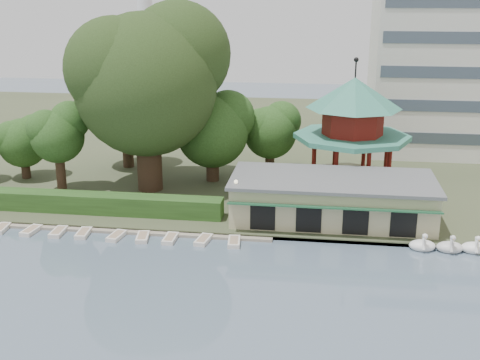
% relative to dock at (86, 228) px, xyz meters
% --- Properties ---
extents(ground_plane, '(220.00, 220.00, 0.00)m').
position_rel_dock_xyz_m(ground_plane, '(12.00, -17.20, -0.12)').
color(ground_plane, slate).
rests_on(ground_plane, ground).
extents(shore, '(220.00, 70.00, 0.40)m').
position_rel_dock_xyz_m(shore, '(12.00, 34.80, 0.08)').
color(shore, '#424930').
rests_on(shore, ground).
extents(embankment, '(220.00, 0.60, 0.30)m').
position_rel_dock_xyz_m(embankment, '(12.00, 0.10, 0.03)').
color(embankment, gray).
rests_on(embankment, ground).
extents(dock, '(34.00, 1.60, 0.24)m').
position_rel_dock_xyz_m(dock, '(0.00, 0.00, 0.00)').
color(dock, gray).
rests_on(dock, ground).
extents(boathouse, '(18.60, 9.39, 3.90)m').
position_rel_dock_xyz_m(boathouse, '(22.00, 4.77, 2.25)').
color(boathouse, tan).
rests_on(boathouse, shore).
extents(pavilion, '(12.40, 12.40, 13.50)m').
position_rel_dock_xyz_m(pavilion, '(24.00, 14.80, 7.36)').
color(pavilion, tan).
rests_on(pavilion, shore).
extents(hedge, '(30.00, 2.00, 1.80)m').
position_rel_dock_xyz_m(hedge, '(-3.00, 3.30, 1.18)').
color(hedge, '#294E1C').
rests_on(hedge, shore).
extents(lamp_post, '(0.36, 0.36, 4.28)m').
position_rel_dock_xyz_m(lamp_post, '(13.50, 1.80, 3.22)').
color(lamp_post, black).
rests_on(lamp_post, shore).
extents(big_tree, '(15.98, 14.89, 19.42)m').
position_rel_dock_xyz_m(big_tree, '(3.20, 11.04, 12.33)').
color(big_tree, '#3A281C').
rests_on(big_tree, shore).
extents(small_trees, '(39.33, 16.47, 9.93)m').
position_rel_dock_xyz_m(small_trees, '(0.79, 15.04, 5.95)').
color(small_trees, '#3A281C').
rests_on(small_trees, shore).
extents(moored_rowboats, '(30.25, 2.81, 0.36)m').
position_rel_dock_xyz_m(moored_rowboats, '(-0.69, -1.41, 0.06)').
color(moored_rowboats, silver).
rests_on(moored_rowboats, ground).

